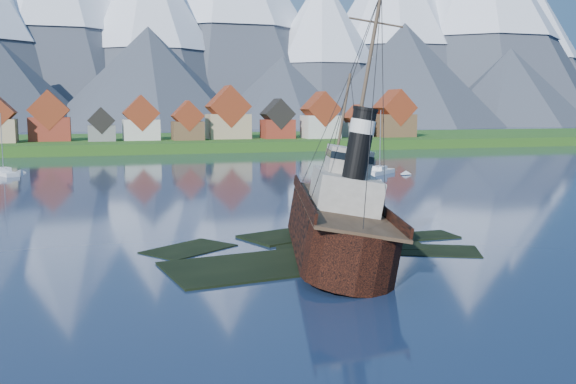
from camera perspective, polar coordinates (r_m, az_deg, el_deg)
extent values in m
plane|color=#172541|center=(56.65, 1.20, -5.80)|extent=(1400.00, 1400.00, 0.00)
cube|color=black|center=(54.01, -1.17, -6.82)|extent=(19.08, 11.42, 1.00)
cube|color=black|center=(62.43, 5.30, -4.94)|extent=(15.15, 9.76, 1.00)
cube|color=black|center=(65.67, 0.39, -4.20)|extent=(11.45, 9.06, 1.00)
cube|color=black|center=(60.64, 12.39, -5.50)|extent=(10.27, 8.34, 1.00)
cube|color=black|center=(60.43, -8.78, -5.43)|extent=(9.42, 8.68, 1.00)
cube|color=black|center=(67.18, 12.10, -4.16)|extent=(6.00, 4.00, 1.00)
cube|color=#194E16|center=(223.38, -12.67, 3.97)|extent=(600.00, 80.00, 3.20)
cube|color=#3F3D38|center=(185.60, -11.74, 3.31)|extent=(600.00, 2.50, 2.00)
cube|color=maroon|center=(208.75, -20.41, 5.26)|extent=(12.00, 8.50, 7.20)
cube|color=maroon|center=(208.65, -20.48, 6.84)|extent=(12.22, 8.67, 12.22)
cube|color=slate|center=(203.49, -16.23, 5.05)|extent=(8.00, 7.00, 4.80)
cube|color=black|center=(203.39, -16.27, 6.13)|extent=(8.15, 7.14, 8.15)
cube|color=beige|center=(207.01, -12.92, 5.42)|extent=(11.00, 9.50, 6.40)
cube|color=maroon|center=(206.90, -12.96, 6.85)|extent=(11.20, 9.69, 11.20)
cube|color=brown|center=(204.57, -8.91, 5.41)|extent=(9.50, 8.00, 5.80)
cube|color=maroon|center=(204.46, -8.93, 6.70)|extent=(9.67, 8.16, 9.67)
cube|color=tan|center=(211.90, -5.34, 5.83)|extent=(13.50, 10.00, 8.00)
cube|color=maroon|center=(211.81, -5.36, 7.57)|extent=(13.75, 10.20, 13.75)
cube|color=maroon|center=(212.89, -0.93, 5.63)|extent=(10.00, 8.50, 6.20)
cube|color=black|center=(212.78, -0.94, 6.95)|extent=(10.18, 8.67, 10.18)
cube|color=beige|center=(214.37, 2.91, 5.81)|extent=(11.50, 9.00, 7.50)
cube|color=maroon|center=(214.27, 2.92, 7.36)|extent=(11.71, 9.18, 11.71)
cube|color=slate|center=(223.66, 6.18, 5.52)|extent=(9.00, 7.50, 5.00)
cube|color=maroon|center=(223.56, 6.20, 6.58)|extent=(9.16, 7.65, 9.16)
cube|color=brown|center=(227.27, 9.41, 5.85)|extent=(12.50, 10.00, 7.80)
cube|color=maroon|center=(227.19, 9.45, 7.40)|extent=(12.73, 10.20, 12.73)
cone|color=#2D333D|center=(552.90, -20.01, 14.85)|extent=(210.00, 210.00, 180.00)
cone|color=#2D333D|center=(527.61, -12.22, 13.58)|extent=(170.00, 170.00, 145.00)
cone|color=#2D333D|center=(585.53, -5.60, 15.80)|extent=(240.00, 240.00, 200.00)
cone|color=#2D333D|center=(547.57, 3.02, 12.46)|extent=(150.00, 150.00, 125.00)
cone|color=white|center=(550.30, 3.04, 15.05)|extent=(93.00, 93.00, 75.00)
cone|color=#2D333D|center=(608.68, 9.33, 14.00)|extent=(200.00, 200.00, 170.00)
cone|color=#2D333D|center=(636.50, 16.65, 14.41)|extent=(230.00, 230.00, 190.00)
cone|color=#2D333D|center=(699.08, 20.09, 12.18)|extent=(180.00, 180.00, 155.00)
cone|color=white|center=(702.52, 20.20, 14.69)|extent=(111.60, 111.60, 93.00)
cone|color=#2D333D|center=(423.36, -12.23, 9.76)|extent=(136.00, 136.00, 66.00)
cone|color=#2D333D|center=(444.10, -0.46, 8.78)|extent=(110.00, 110.00, 50.00)
cone|color=#2D333D|center=(475.51, 10.25, 10.09)|extent=(150.00, 150.00, 75.00)
cone|color=#2D333D|center=(523.36, 19.07, 8.73)|extent=(124.00, 124.00, 60.00)
cube|color=black|center=(57.36, 3.91, -3.35)|extent=(7.03, 20.24, 4.22)
cone|color=black|center=(69.59, 0.03, -1.41)|extent=(7.03, 7.03, 7.03)
cylinder|color=black|center=(48.26, 8.23, -5.48)|extent=(7.03, 7.03, 4.22)
cube|color=#4C3826|center=(56.99, 3.93, -1.16)|extent=(6.89, 26.70, 0.25)
cube|color=black|center=(55.81, 0.70, -0.86)|extent=(0.20, 25.86, 0.90)
cube|color=black|center=(58.21, 7.03, -0.57)|extent=(0.20, 25.86, 0.90)
cube|color=#ADA89E|center=(55.39, 4.50, 0.15)|extent=(5.22, 8.53, 3.01)
cube|color=#ADA89E|center=(56.05, 4.15, 2.92)|extent=(3.61, 4.02, 2.21)
cylinder|color=black|center=(51.95, 5.89, 4.43)|extent=(1.91, 1.91, 5.62)
cylinder|color=silver|center=(51.89, 5.92, 5.98)|extent=(2.01, 2.01, 1.10)
cylinder|color=#473828|center=(63.95, 1.38, 5.31)|extent=(0.28, 0.28, 12.05)
cylinder|color=#473828|center=(54.10, 5.01, 10.84)|extent=(0.32, 0.32, 13.05)
cube|color=white|center=(136.55, -23.95, 1.42)|extent=(6.52, 9.84, 1.30)
cube|color=white|center=(136.45, -23.97, 1.85)|extent=(3.14, 3.40, 0.76)
cylinder|color=gray|center=(136.10, -24.09, 4.05)|extent=(0.15, 0.15, 11.29)
cube|color=white|center=(128.21, 8.14, 1.64)|extent=(8.90, 8.07, 1.36)
cube|color=white|center=(128.11, 8.15, 2.12)|extent=(3.43, 3.36, 0.79)
cylinder|color=gray|center=(127.72, 8.20, 4.57)|extent=(0.16, 0.16, 11.79)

